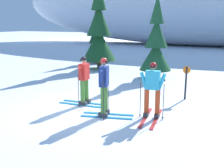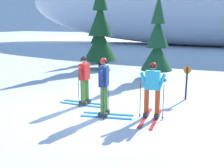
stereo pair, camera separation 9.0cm
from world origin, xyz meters
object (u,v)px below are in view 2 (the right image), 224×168
object	(u,v)px
skier_red_jacket	(84,80)
pine_tree_center_left	(100,32)
skier_cyan_jacket	(152,89)
pine_tree_center	(157,44)
skier_navy_jacket	(104,86)
trail_marker_post	(187,81)
pine_tree_far_left	(98,41)

from	to	relation	value
skier_red_jacket	pine_tree_center_left	world-z (taller)	pine_tree_center_left
skier_cyan_jacket	pine_tree_center	world-z (taller)	pine_tree_center
skier_navy_jacket	skier_cyan_jacket	bearing A→B (deg)	19.18
skier_cyan_jacket	pine_tree_center_left	size ratio (longest dim) A/B	0.33
skier_navy_jacket	trail_marker_post	bearing A→B (deg)	56.85
pine_tree_far_left	pine_tree_center_left	size ratio (longest dim) A/B	0.69
pine_tree_far_left	pine_tree_center	world-z (taller)	pine_tree_center
skier_navy_jacket	skier_cyan_jacket	distance (m)	1.47
skier_red_jacket	pine_tree_center	bearing A→B (deg)	80.55
skier_cyan_jacket	trail_marker_post	bearing A→B (deg)	77.44
pine_tree_center	trail_marker_post	xyz separation A→B (m)	(2.20, -3.40, -1.05)
skier_red_jacket	trail_marker_post	world-z (taller)	skier_red_jacket
pine_tree_far_left	skier_navy_jacket	bearing A→B (deg)	-59.97
skier_cyan_jacket	pine_tree_center	distance (m)	6.18
skier_cyan_jacket	pine_tree_center_left	bearing A→B (deg)	128.29
skier_cyan_jacket	trail_marker_post	distance (m)	2.56
skier_red_jacket	skier_cyan_jacket	distance (m)	2.59
pine_tree_center_left	trail_marker_post	size ratio (longest dim) A/B	4.28
pine_tree_center	skier_red_jacket	bearing A→B (deg)	-99.45
pine_tree_far_left	pine_tree_center	size ratio (longest dim) A/B	0.88
skier_navy_jacket	pine_tree_far_left	distance (m)	11.22
skier_cyan_jacket	skier_red_jacket	bearing A→B (deg)	173.78
skier_cyan_jacket	pine_tree_center	bearing A→B (deg)	105.58
pine_tree_center_left	pine_tree_center	world-z (taller)	pine_tree_center_left
skier_cyan_jacket	pine_tree_far_left	bearing A→B (deg)	127.19
skier_navy_jacket	skier_red_jacket	bearing A→B (deg)	147.34
pine_tree_center	pine_tree_center_left	bearing A→B (deg)	162.53
skier_cyan_jacket	pine_tree_far_left	distance (m)	11.59
skier_red_jacket	trail_marker_post	bearing A→B (deg)	35.18
pine_tree_center	skier_navy_jacket	bearing A→B (deg)	-87.70
pine_tree_far_left	pine_tree_center	xyz separation A→B (m)	(5.35, -3.32, 0.21)
skier_navy_jacket	skier_cyan_jacket	size ratio (longest dim) A/B	1.00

